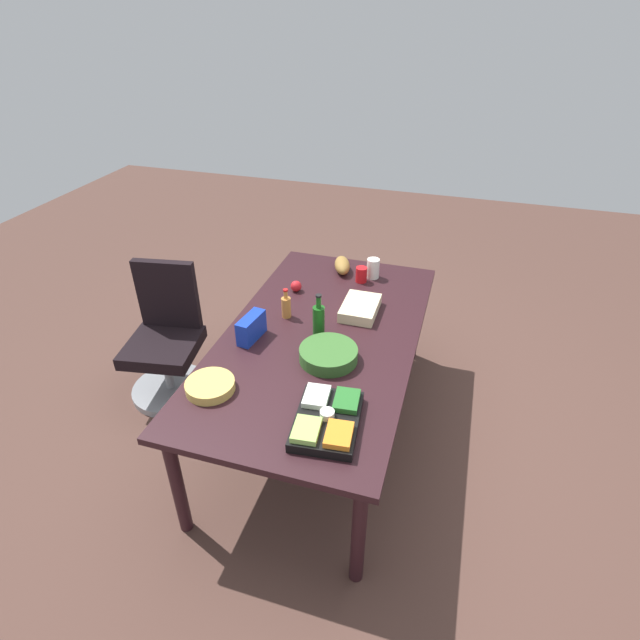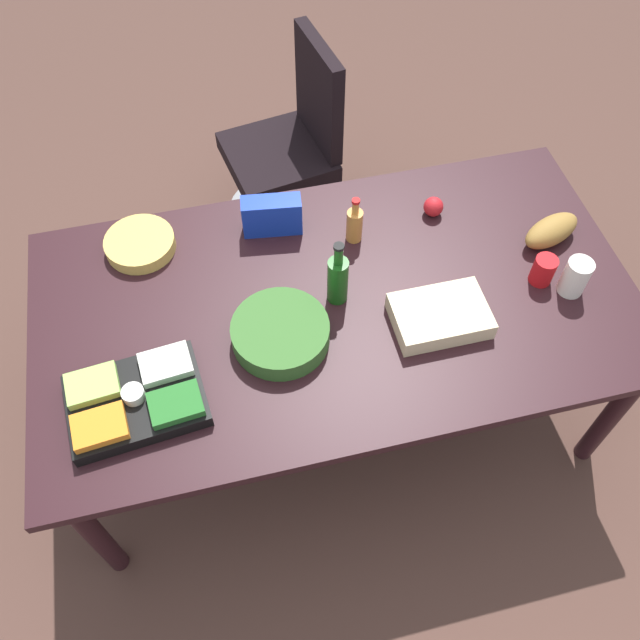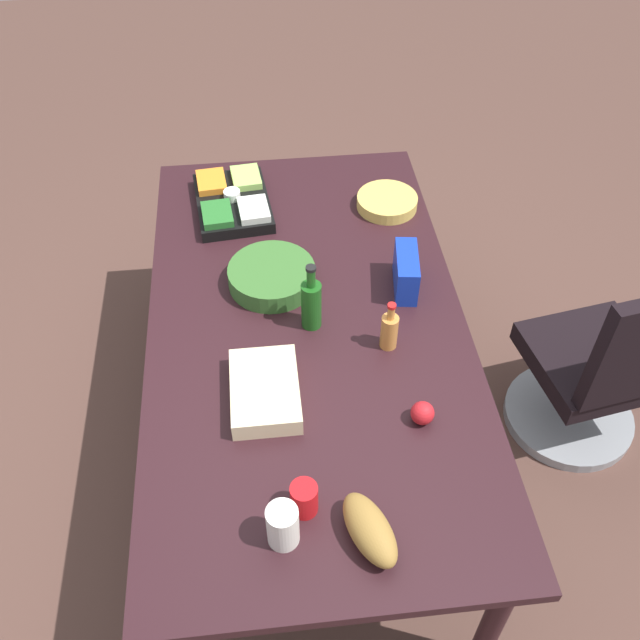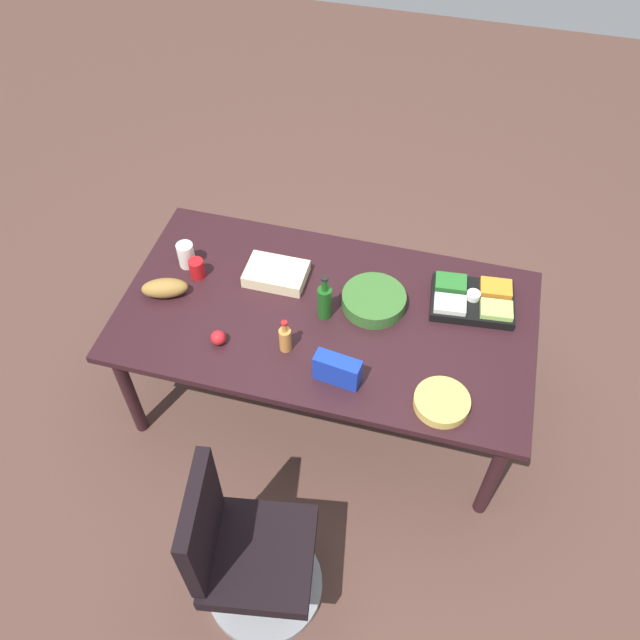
# 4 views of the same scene
# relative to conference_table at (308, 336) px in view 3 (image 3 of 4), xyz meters

# --- Properties ---
(ground_plane) EXTENTS (10.00, 10.00, 0.00)m
(ground_plane) POSITION_rel_conference_table_xyz_m (0.00, 0.00, -0.68)
(ground_plane) COLOR brown
(conference_table) EXTENTS (2.11, 1.14, 0.75)m
(conference_table) POSITION_rel_conference_table_xyz_m (0.00, 0.00, 0.00)
(conference_table) COLOR black
(conference_table) RESTS_ON ground
(office_chair) EXTENTS (0.56, 0.56, 0.97)m
(office_chair) POSITION_rel_conference_table_xyz_m (0.06, 1.17, -0.32)
(office_chair) COLOR gray
(office_chair) RESTS_ON ground
(chip_bag_blue) EXTENTS (0.23, 0.11, 0.15)m
(chip_bag_blue) POSITION_rel_conference_table_xyz_m (-0.15, 0.38, 0.14)
(chip_bag_blue) COLOR #1534B3
(chip_bag_blue) RESTS_ON conference_table
(bread_loaf) EXTENTS (0.26, 0.18, 0.10)m
(bread_loaf) POSITION_rel_conference_table_xyz_m (0.84, 0.09, 0.12)
(bread_loaf) COLOR olive
(bread_loaf) RESTS_ON conference_table
(sheet_cake) EXTENTS (0.32, 0.22, 0.07)m
(sheet_cake) POSITION_rel_conference_table_xyz_m (0.32, -0.17, 0.10)
(sheet_cake) COLOR beige
(sheet_cake) RESTS_ON conference_table
(salad_bowl) EXTENTS (0.35, 0.35, 0.08)m
(salad_bowl) POSITION_rel_conference_table_xyz_m (-0.22, -0.11, 0.11)
(salad_bowl) COLOR #35662A
(salad_bowl) RESTS_ON conference_table
(red_solo_cup) EXTENTS (0.09, 0.09, 0.11)m
(red_solo_cup) POSITION_rel_conference_table_xyz_m (0.73, -0.08, 0.12)
(red_solo_cup) COLOR red
(red_solo_cup) RESTS_ON conference_table
(veggie_tray) EXTENTS (0.45, 0.34, 0.09)m
(veggie_tray) POSITION_rel_conference_table_xyz_m (-0.71, -0.25, 0.10)
(veggie_tray) COLOR black
(veggie_tray) RESTS_ON conference_table
(mayo_jar) EXTENTS (0.11, 0.11, 0.14)m
(mayo_jar) POSITION_rel_conference_table_xyz_m (0.82, -0.15, 0.14)
(mayo_jar) COLOR white
(mayo_jar) RESTS_ON conference_table
(apple_red) EXTENTS (0.09, 0.09, 0.08)m
(apple_red) POSITION_rel_conference_table_xyz_m (0.46, 0.32, 0.11)
(apple_red) COLOR red
(apple_red) RESTS_ON conference_table
(chip_bowl) EXTENTS (0.30, 0.30, 0.05)m
(chip_bowl) POSITION_rel_conference_table_xyz_m (-0.65, 0.40, 0.09)
(chip_bowl) COLOR #D8B554
(chip_bowl) RESTS_ON conference_table
(dressing_bottle) EXTENTS (0.06, 0.06, 0.20)m
(dressing_bottle) POSITION_rel_conference_table_xyz_m (0.14, 0.27, 0.14)
(dressing_bottle) COLOR #CC813A
(dressing_bottle) RESTS_ON conference_table
(wine_bottle) EXTENTS (0.09, 0.09, 0.28)m
(wine_bottle) POSITION_rel_conference_table_xyz_m (0.01, 0.01, 0.17)
(wine_bottle) COLOR #195317
(wine_bottle) RESTS_ON conference_table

